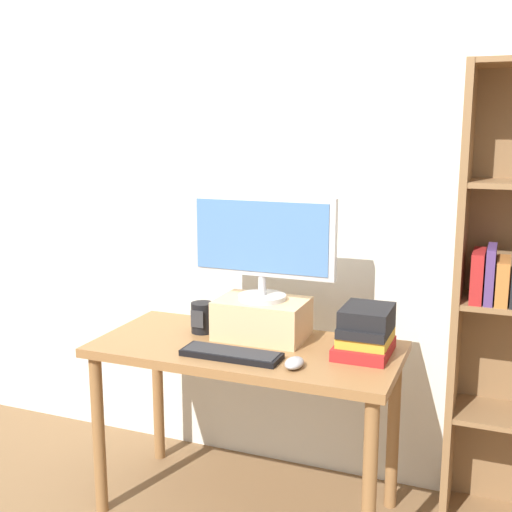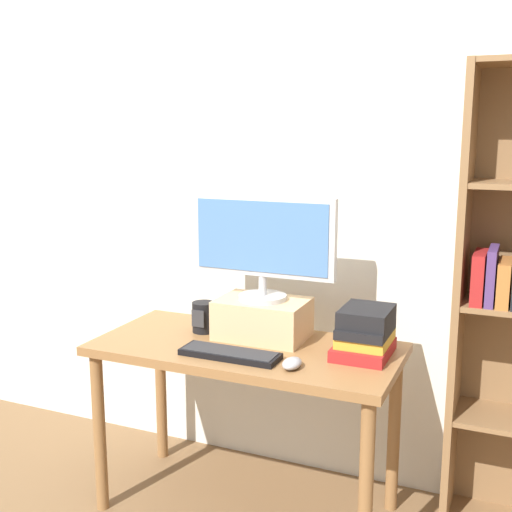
{
  "view_description": "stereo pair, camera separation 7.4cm",
  "coord_description": "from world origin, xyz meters",
  "px_view_note": "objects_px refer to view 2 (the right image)",
  "views": [
    {
      "loc": [
        0.92,
        -2.21,
        1.54
      ],
      "look_at": [
        0.02,
        0.04,
        1.05
      ],
      "focal_mm": 45.0,
      "sensor_mm": 36.0,
      "label": 1
    },
    {
      "loc": [
        0.98,
        -2.18,
        1.54
      ],
      "look_at": [
        0.02,
        0.04,
        1.05
      ],
      "focal_mm": 45.0,
      "sensor_mm": 36.0,
      "label": 2
    }
  ],
  "objects_px": {
    "desk": "(246,367)",
    "keyboard": "(229,354)",
    "computer_monitor": "(263,242)",
    "book_stack": "(365,333)",
    "desk_speaker": "(203,317)",
    "computer_mouse": "(292,363)",
    "riser_box": "(263,319)"
  },
  "relations": [
    {
      "from": "computer_mouse",
      "to": "desk_speaker",
      "type": "relative_size",
      "value": 0.82
    },
    {
      "from": "desk",
      "to": "keyboard",
      "type": "xyz_separation_m",
      "value": [
        -0.0,
        -0.15,
        0.11
      ]
    },
    {
      "from": "keyboard",
      "to": "desk_speaker",
      "type": "relative_size",
      "value": 2.98
    },
    {
      "from": "book_stack",
      "to": "desk_speaker",
      "type": "xyz_separation_m",
      "value": [
        -0.68,
        0.01,
        -0.02
      ]
    },
    {
      "from": "keyboard",
      "to": "desk_speaker",
      "type": "distance_m",
      "value": 0.33
    },
    {
      "from": "desk_speaker",
      "to": "computer_monitor",
      "type": "bearing_deg",
      "value": 6.48
    },
    {
      "from": "computer_mouse",
      "to": "book_stack",
      "type": "distance_m",
      "value": 0.32
    },
    {
      "from": "desk",
      "to": "computer_monitor",
      "type": "bearing_deg",
      "value": 78.64
    },
    {
      "from": "book_stack",
      "to": "desk_speaker",
      "type": "height_order",
      "value": "book_stack"
    },
    {
      "from": "keyboard",
      "to": "book_stack",
      "type": "relative_size",
      "value": 1.44
    },
    {
      "from": "computer_mouse",
      "to": "desk_speaker",
      "type": "distance_m",
      "value": 0.54
    },
    {
      "from": "keyboard",
      "to": "computer_monitor",
      "type": "bearing_deg",
      "value": 84.05
    },
    {
      "from": "computer_mouse",
      "to": "desk_speaker",
      "type": "bearing_deg",
      "value": 153.05
    },
    {
      "from": "desk",
      "to": "computer_monitor",
      "type": "distance_m",
      "value": 0.5
    },
    {
      "from": "computer_monitor",
      "to": "book_stack",
      "type": "xyz_separation_m",
      "value": [
        0.43,
        -0.04,
        -0.31
      ]
    },
    {
      "from": "riser_box",
      "to": "book_stack",
      "type": "relative_size",
      "value": 1.36
    },
    {
      "from": "riser_box",
      "to": "desk_speaker",
      "type": "distance_m",
      "value": 0.26
    },
    {
      "from": "computer_mouse",
      "to": "desk",
      "type": "bearing_deg",
      "value": 146.77
    },
    {
      "from": "keyboard",
      "to": "computer_mouse",
      "type": "height_order",
      "value": "computer_mouse"
    },
    {
      "from": "keyboard",
      "to": "computer_mouse",
      "type": "distance_m",
      "value": 0.26
    },
    {
      "from": "computer_mouse",
      "to": "riser_box",
      "type": "bearing_deg",
      "value": 129.64
    },
    {
      "from": "book_stack",
      "to": "desk",
      "type": "bearing_deg",
      "value": -170.78
    },
    {
      "from": "computer_monitor",
      "to": "desk_speaker",
      "type": "distance_m",
      "value": 0.42
    },
    {
      "from": "keyboard",
      "to": "desk_speaker",
      "type": "height_order",
      "value": "desk_speaker"
    },
    {
      "from": "desk_speaker",
      "to": "computer_mouse",
      "type": "bearing_deg",
      "value": -26.95
    },
    {
      "from": "riser_box",
      "to": "computer_monitor",
      "type": "bearing_deg",
      "value": -90.0
    },
    {
      "from": "computer_monitor",
      "to": "desk",
      "type": "bearing_deg",
      "value": -101.36
    },
    {
      "from": "computer_monitor",
      "to": "desk_speaker",
      "type": "height_order",
      "value": "computer_monitor"
    },
    {
      "from": "desk",
      "to": "desk_speaker",
      "type": "height_order",
      "value": "desk_speaker"
    },
    {
      "from": "desk",
      "to": "computer_monitor",
      "type": "height_order",
      "value": "computer_monitor"
    },
    {
      "from": "desk",
      "to": "book_stack",
      "type": "bearing_deg",
      "value": 9.22
    },
    {
      "from": "keyboard",
      "to": "book_stack",
      "type": "xyz_separation_m",
      "value": [
        0.46,
        0.22,
        0.07
      ]
    }
  ]
}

